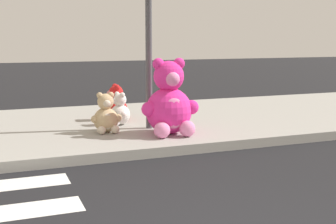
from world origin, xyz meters
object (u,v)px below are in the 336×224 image
sign_pole (149,28)px  plush_white (119,112)px  plush_red (115,105)px  plush_tan (106,116)px  plush_pink_large (169,104)px

sign_pole → plush_white: 1.59m
plush_white → plush_red: plush_red is taller
plush_white → plush_red: bearing=83.1°
plush_tan → plush_pink_large: bearing=-28.6°
plush_white → plush_tan: size_ratio=0.89×
plush_white → plush_tan: 0.68m
sign_pole → plush_pink_large: 1.35m
sign_pole → plush_tan: size_ratio=4.80×
plush_pink_large → plush_white: (-0.55, 1.07, -0.25)m
plush_pink_large → plush_tan: (-0.92, 0.50, -0.22)m
sign_pole → plush_white: (-0.40, 0.48, -1.46)m
plush_tan → plush_red: (0.44, 1.09, 0.01)m
plush_pink_large → plush_white: bearing=117.2°
plush_tan → plush_red: 1.17m
plush_red → plush_white: bearing=-96.9°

